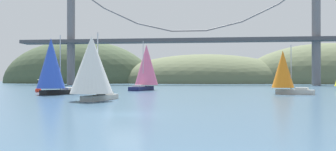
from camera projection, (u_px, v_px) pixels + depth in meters
name	position (u px, v px, depth m)	size (l,w,h in m)	color
ground_plane	(125.00, 114.00, 25.76)	(360.00, 360.00, 0.00)	#385670
headland_left	(78.00, 83.00, 165.99)	(72.23, 44.00, 40.76)	#425138
headland_center	(204.00, 83.00, 159.39)	(86.27, 44.00, 26.45)	#5B6647
headland_right	(329.00, 83.00, 153.35)	(79.24, 44.00, 35.52)	#5B6647
suspension_bridge	(189.00, 37.00, 120.26)	(120.96, 6.00, 36.29)	slate
sailboat_white_mainsail	(92.00, 66.00, 39.49)	(5.69, 8.12, 8.03)	#B7B2A8
sailboat_pink_spinnaker	(146.00, 66.00, 73.71)	(5.99, 9.50, 10.31)	#191E4C
sailboat_orange_sail	(284.00, 71.00, 55.83)	(6.93, 4.92, 7.89)	#B7B2A8
sailboat_blue_spinnaker	(52.00, 66.00, 54.16)	(7.33, 8.70, 9.46)	black
channel_buoy	(38.00, 90.00, 63.88)	(1.10, 1.10, 2.64)	red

